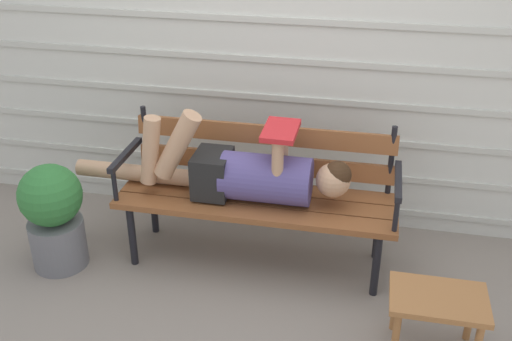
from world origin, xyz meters
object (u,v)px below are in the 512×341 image
park_bench (258,186)px  reclining_person (244,172)px  footstool (437,307)px  potted_plant (54,214)px

park_bench → reclining_person: 0.15m
footstool → potted_plant: (-2.12, 0.29, 0.07)m
footstool → potted_plant: bearing=172.2°
footstool → park_bench: bearing=147.6°
potted_plant → park_bench: bearing=16.6°
reclining_person → park_bench: bearing=44.6°
reclining_person → footstool: reclining_person is taller
footstool → potted_plant: 2.14m
park_bench → reclining_person: size_ratio=0.97×
park_bench → reclining_person: reclining_person is taller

